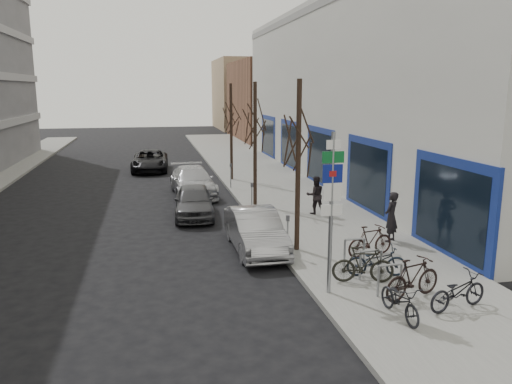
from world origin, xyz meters
name	(u,v)px	position (x,y,z in m)	size (l,w,h in m)	color
ground	(235,306)	(0.00, 0.00, 0.00)	(120.00, 120.00, 0.00)	black
sidewalk_east	(296,204)	(4.50, 10.00, 0.07)	(5.00, 70.00, 0.15)	slate
commercial_building	(469,92)	(17.00, 16.00, 5.00)	(20.00, 32.00, 10.00)	#B7B7B2
brick_building_far	(293,100)	(13.00, 40.00, 4.00)	(12.00, 14.00, 8.00)	brown
tan_building_far	(266,94)	(13.50, 55.00, 4.50)	(13.00, 12.00, 9.00)	#937A5B
highway_sign_pole	(331,204)	(2.40, -0.01, 2.46)	(0.55, 0.10, 4.20)	gray
bike_rack	(371,261)	(3.80, 0.60, 0.66)	(0.66, 2.26, 0.83)	gray
tree_near	(299,125)	(2.60, 3.50, 4.10)	(1.80, 1.80, 5.50)	black
tree_mid	(255,115)	(2.60, 10.00, 4.10)	(1.80, 1.80, 5.50)	black
tree_far	(231,109)	(2.60, 16.50, 4.10)	(1.80, 1.80, 5.50)	black
meter_front	(288,231)	(2.15, 3.00, 0.92)	(0.10, 0.08, 1.27)	gray
meter_mid	(252,195)	(2.15, 8.50, 0.92)	(0.10, 0.08, 1.27)	gray
meter_back	(231,173)	(2.15, 14.00, 0.92)	(0.10, 0.08, 1.27)	gray
bike_near_left	(400,298)	(3.46, -1.67, 0.63)	(0.47, 1.57, 0.96)	black
bike_near_right	(413,278)	(4.27, -0.77, 0.68)	(0.52, 1.75, 1.06)	black
bike_mid_curb	(377,258)	(4.07, 0.81, 0.65)	(0.50, 1.65, 1.00)	black
bike_mid_inner	(363,264)	(3.51, 0.44, 0.65)	(0.49, 1.65, 1.00)	black
bike_far_curb	(458,288)	(4.99, -1.54, 0.66)	(0.51, 1.67, 1.02)	black
bike_far_inner	(370,240)	(4.61, 2.39, 0.65)	(0.49, 1.65, 1.00)	black
parked_car_front	(255,231)	(1.37, 4.09, 0.68)	(1.44, 4.12, 1.36)	#A1A1A6
parked_car_mid	(194,201)	(-0.20, 8.92, 0.66)	(1.56, 3.89, 1.32)	#45454A
parked_car_back	(193,181)	(0.12, 13.22, 0.70)	(1.96, 4.81, 1.40)	#AFAFB4
lane_car	(150,161)	(-1.94, 21.39, 0.67)	(2.21, 4.79, 1.33)	black
pedestrian_near	(391,217)	(5.92, 3.66, 1.00)	(0.62, 0.41, 1.70)	black
pedestrian_far	(315,195)	(4.67, 7.82, 0.94)	(0.58, 0.40, 1.58)	black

